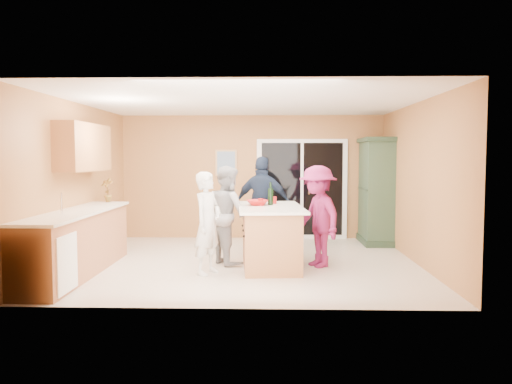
{
  "coord_description": "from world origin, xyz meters",
  "views": [
    {
      "loc": [
        0.39,
        -8.05,
        1.72
      ],
      "look_at": [
        0.15,
        0.1,
        1.15
      ],
      "focal_mm": 35.0,
      "sensor_mm": 36.0,
      "label": 1
    }
  ],
  "objects_px": {
    "woman_magenta": "(318,216)",
    "woman_white": "(208,223)",
    "woman_navy": "(263,204)",
    "green_hutch": "(376,192)",
    "woman_grey": "(228,215)",
    "kitchen_island": "(270,238)"
  },
  "relations": [
    {
      "from": "woman_magenta",
      "to": "woman_white",
      "type": "bearing_deg",
      "value": -98.38
    },
    {
      "from": "kitchen_island",
      "to": "woman_white",
      "type": "xyz_separation_m",
      "value": [
        -0.92,
        -0.54,
        0.31
      ]
    },
    {
      "from": "kitchen_island",
      "to": "woman_magenta",
      "type": "xyz_separation_m",
      "value": [
        0.74,
        0.01,
        0.35
      ]
    },
    {
      "from": "green_hutch",
      "to": "woman_grey",
      "type": "relative_size",
      "value": 1.33
    },
    {
      "from": "kitchen_island",
      "to": "woman_navy",
      "type": "height_order",
      "value": "woman_navy"
    },
    {
      "from": "woman_navy",
      "to": "woman_magenta",
      "type": "distance_m",
      "value": 1.47
    },
    {
      "from": "kitchen_island",
      "to": "woman_magenta",
      "type": "height_order",
      "value": "woman_magenta"
    },
    {
      "from": "green_hutch",
      "to": "woman_magenta",
      "type": "bearing_deg",
      "value": -122.22
    },
    {
      "from": "woman_white",
      "to": "woman_navy",
      "type": "bearing_deg",
      "value": 1.14
    },
    {
      "from": "green_hutch",
      "to": "kitchen_island",
      "type": "bearing_deg",
      "value": -134.2
    },
    {
      "from": "green_hutch",
      "to": "woman_navy",
      "type": "height_order",
      "value": "green_hutch"
    },
    {
      "from": "kitchen_island",
      "to": "woman_grey",
      "type": "xyz_separation_m",
      "value": [
        -0.69,
        0.21,
        0.34
      ]
    },
    {
      "from": "woman_white",
      "to": "woman_magenta",
      "type": "xyz_separation_m",
      "value": [
        1.66,
        0.55,
        0.04
      ]
    },
    {
      "from": "green_hutch",
      "to": "woman_white",
      "type": "relative_size",
      "value": 1.39
    },
    {
      "from": "green_hutch",
      "to": "woman_white",
      "type": "xyz_separation_m",
      "value": [
        -3.02,
        -2.71,
        -0.27
      ]
    },
    {
      "from": "kitchen_island",
      "to": "woman_grey",
      "type": "distance_m",
      "value": 0.8
    },
    {
      "from": "woman_white",
      "to": "woman_navy",
      "type": "distance_m",
      "value": 1.9
    },
    {
      "from": "kitchen_island",
      "to": "woman_white",
      "type": "relative_size",
      "value": 1.25
    },
    {
      "from": "woman_grey",
      "to": "woman_magenta",
      "type": "bearing_deg",
      "value": -129.11
    },
    {
      "from": "green_hutch",
      "to": "woman_white",
      "type": "bearing_deg",
      "value": -138.17
    },
    {
      "from": "woman_magenta",
      "to": "woman_navy",
      "type": "bearing_deg",
      "value": -169.85
    },
    {
      "from": "woman_navy",
      "to": "woman_white",
      "type": "bearing_deg",
      "value": 75.43
    }
  ]
}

